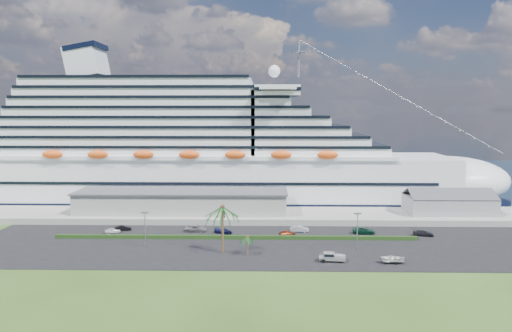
{
  "coord_description": "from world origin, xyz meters",
  "views": [
    {
      "loc": [
        -0.42,
        -102.22,
        31.31
      ],
      "look_at": [
        -3.27,
        30.0,
        16.44
      ],
      "focal_mm": 35.0,
      "sensor_mm": 36.0,
      "label": 1
    }
  ],
  "objects_px": {
    "parked_car_3": "(223,231)",
    "pickup_truck": "(332,257)",
    "boat_trailer": "(393,258)",
    "cruise_ship": "(204,154)"
  },
  "relations": [
    {
      "from": "parked_car_3",
      "to": "boat_trailer",
      "type": "relative_size",
      "value": 0.83
    },
    {
      "from": "parked_car_3",
      "to": "boat_trailer",
      "type": "distance_m",
      "value": 44.1
    },
    {
      "from": "parked_car_3",
      "to": "boat_trailer",
      "type": "bearing_deg",
      "value": -103.19
    },
    {
      "from": "cruise_ship",
      "to": "pickup_truck",
      "type": "relative_size",
      "value": 34.54
    },
    {
      "from": "parked_car_3",
      "to": "pickup_truck",
      "type": "xyz_separation_m",
      "value": [
        24.51,
        -23.19,
        0.37
      ]
    },
    {
      "from": "boat_trailer",
      "to": "parked_car_3",
      "type": "bearing_deg",
      "value": 146.88
    },
    {
      "from": "cruise_ship",
      "to": "boat_trailer",
      "type": "xyz_separation_m",
      "value": [
        47.03,
        -66.63,
        -15.52
      ]
    },
    {
      "from": "cruise_ship",
      "to": "pickup_truck",
      "type": "xyz_separation_m",
      "value": [
        34.6,
        -65.73,
        -15.54
      ]
    },
    {
      "from": "boat_trailer",
      "to": "cruise_ship",
      "type": "bearing_deg",
      "value": 125.22
    },
    {
      "from": "cruise_ship",
      "to": "boat_trailer",
      "type": "height_order",
      "value": "cruise_ship"
    }
  ]
}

